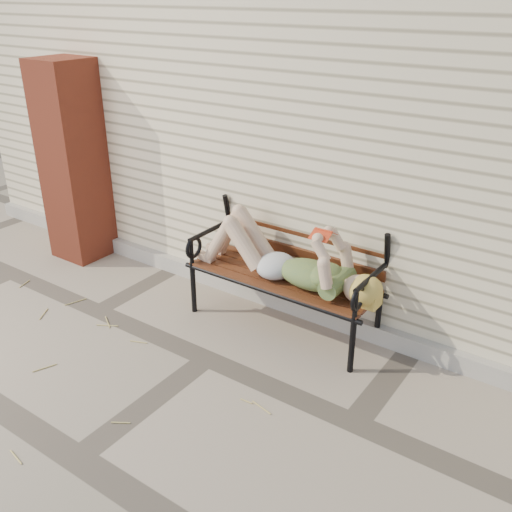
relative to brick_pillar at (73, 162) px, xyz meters
The scene contains 7 objects.
ground 2.62m from the brick_pillar, 18.06° to the right, with size 80.00×80.00×0.00m, color gray.
house_wall 3.26m from the brick_pillar, 44.37° to the left, with size 8.00×4.00×3.00m, color beige.
foundation_strip 2.49m from the brick_pillar, ahead, with size 8.00×0.10×0.15m, color #AAA399.
brick_pillar is the anchor object (origin of this frame).
garden_bench 2.54m from the brick_pillar, ahead, with size 1.72×0.69×1.11m.
reading_woman 2.55m from the brick_pillar, ahead, with size 1.62×0.37×0.51m.
straw_scatter 2.48m from the brick_pillar, 46.66° to the right, with size 3.13×1.64×0.01m.
Camera 1 is at (2.39, -2.76, 2.60)m, focal length 40.00 mm.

